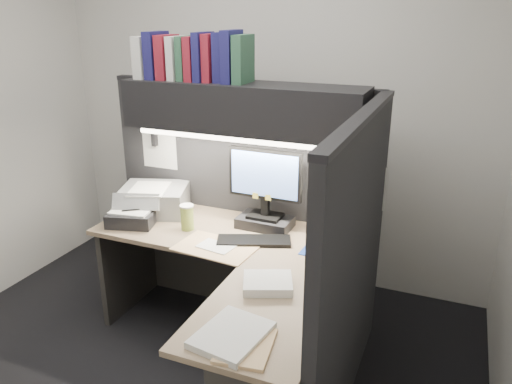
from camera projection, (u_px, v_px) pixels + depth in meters
floor at (175, 375)px, 3.00m from camera, size 3.50×3.50×0.00m
wall_back at (267, 109)px, 3.84m from camera, size 3.50×0.04×2.70m
partition_back at (241, 201)px, 3.53m from camera, size 1.90×0.06×1.60m
partition_right at (351, 275)px, 2.53m from camera, size 0.06×1.50×1.60m
desk at (238, 329)px, 2.70m from camera, size 1.70×1.53×0.73m
overhead_shelf at (242, 107)px, 3.10m from camera, size 1.55×0.34×0.30m
task_light_tube at (233, 139)px, 3.03m from camera, size 1.32×0.04×0.04m
monitor at (265, 197)px, 3.20m from camera, size 0.49×0.22×0.53m
keyboard at (254, 241)px, 3.05m from camera, size 0.47×0.30×0.02m
mousepad at (321, 251)px, 2.94m from camera, size 0.23×0.21×0.00m
mouse at (319, 248)px, 2.92m from camera, size 0.10×0.13×0.04m
telephone at (335, 233)px, 3.06m from camera, size 0.32×0.33×0.09m
coffee_cup at (187, 218)px, 3.21m from camera, size 0.11×0.11×0.16m
printer at (155, 199)px, 3.50m from camera, size 0.54×0.50×0.18m
notebook_stack at (133, 217)px, 3.31m from camera, size 0.35×0.32×0.09m
open_folder at (216, 247)px, 2.98m from camera, size 0.49×0.34×0.01m
paper_stack_a at (268, 283)px, 2.55m from camera, size 0.31×0.29×0.05m
paper_stack_b at (232, 335)px, 2.15m from camera, size 0.31×0.37×0.03m
manila_stack at (246, 346)px, 2.10m from camera, size 0.26×0.31×0.02m
binder_row at (194, 57)px, 3.11m from camera, size 0.75×0.25×0.31m
pinned_papers at (275, 191)px, 2.98m from camera, size 1.76×1.31×0.51m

